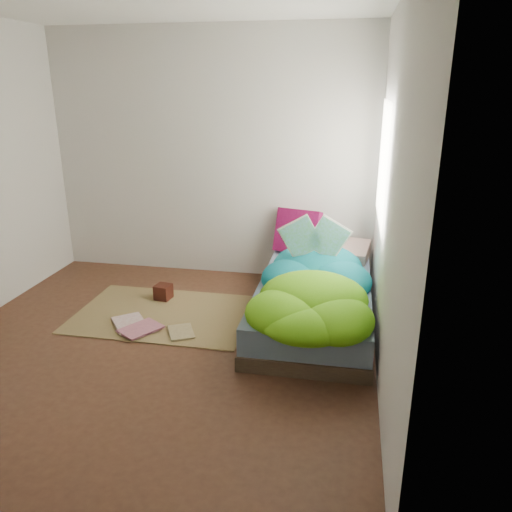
{
  "coord_description": "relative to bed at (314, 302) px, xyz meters",
  "views": [
    {
      "loc": [
        1.48,
        -3.41,
        2.02
      ],
      "look_at": [
        0.68,
        0.75,
        0.56
      ],
      "focal_mm": 35.0,
      "sensor_mm": 36.0,
      "label": 1
    }
  ],
  "objects": [
    {
      "name": "pillow_floral",
      "position": [
        0.17,
        0.79,
        0.24
      ],
      "size": [
        0.68,
        0.49,
        0.14
      ],
      "primitive_type": "cube",
      "rotation": [
        0.0,
        0.0,
        -0.17
      ],
      "color": "beige",
      "rests_on": "bed"
    },
    {
      "name": "rug",
      "position": [
        -1.37,
        -0.17,
        -0.16
      ],
      "size": [
        1.6,
        1.1,
        0.01
      ],
      "primitive_type": "cube",
      "color": "brown",
      "rests_on": "ground"
    },
    {
      "name": "bed",
      "position": [
        0.0,
        0.0,
        0.0
      ],
      "size": [
        1.0,
        2.0,
        0.34
      ],
      "color": "#39291F",
      "rests_on": "ground"
    },
    {
      "name": "wooden_box",
      "position": [
        -1.49,
        0.15,
        -0.08
      ],
      "size": [
        0.17,
        0.17,
        0.15
      ],
      "primitive_type": "cube",
      "rotation": [
        0.0,
        0.0,
        -0.16
      ],
      "color": "#32170B",
      "rests_on": "rug"
    },
    {
      "name": "pillow_magenta",
      "position": [
        -0.25,
        0.86,
        0.4
      ],
      "size": [
        0.48,
        0.25,
        0.45
      ],
      "primitive_type": "cube",
      "rotation": [
        0.0,
        0.0,
        -0.25
      ],
      "color": "#4A0427",
      "rests_on": "bed"
    },
    {
      "name": "duvet",
      "position": [
        0.0,
        -0.22,
        0.34
      ],
      "size": [
        0.96,
        1.84,
        0.34
      ],
      "primitive_type": null,
      "color": "#066468",
      "rests_on": "bed"
    },
    {
      "name": "room_walls",
      "position": [
        -1.21,
        -0.71,
        1.46
      ],
      "size": [
        3.54,
        3.54,
        2.62
      ],
      "color": "silver",
      "rests_on": "ground"
    },
    {
      "name": "floor_book_c",
      "position": [
        -1.17,
        -0.56,
        -0.15
      ],
      "size": [
        0.3,
        0.34,
        0.02
      ],
      "primitive_type": "imported",
      "rotation": [
        0.0,
        0.0,
        0.46
      ],
      "color": "tan",
      "rests_on": "rug"
    },
    {
      "name": "floor_book_b",
      "position": [
        -1.54,
        -0.47,
        -0.14
      ],
      "size": [
        0.39,
        0.42,
        0.03
      ],
      "primitive_type": "imported",
      "rotation": [
        0.0,
        0.0,
        -0.57
      ],
      "color": "#C16F7A",
      "rests_on": "rug"
    },
    {
      "name": "open_book",
      "position": [
        -0.03,
        0.11,
        0.66
      ],
      "size": [
        0.51,
        0.15,
        0.31
      ],
      "primitive_type": null,
      "rotation": [
        0.0,
        0.0,
        0.08
      ],
      "color": "#2B842C",
      "rests_on": "duvet"
    },
    {
      "name": "floor_book_a",
      "position": [
        -1.68,
        -0.53,
        -0.14
      ],
      "size": [
        0.41,
        0.43,
        0.03
      ],
      "primitive_type": "imported",
      "rotation": [
        0.0,
        0.0,
        0.67
      ],
      "color": "beige",
      "rests_on": "rug"
    },
    {
      "name": "ground",
      "position": [
        -1.22,
        -0.72,
        -0.17
      ],
      "size": [
        3.5,
        3.5,
        0.0
      ],
      "primitive_type": "cube",
      "color": "#45271A",
      "rests_on": "ground"
    }
  ]
}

